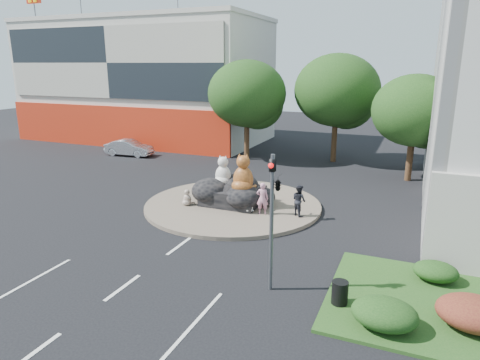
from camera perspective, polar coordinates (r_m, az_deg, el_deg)
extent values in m
plane|color=black|center=(16.66, -15.37, -13.68)|extent=(120.00, 120.00, 0.00)
cylinder|color=brown|center=(24.52, -0.95, -3.32)|extent=(10.00, 10.00, 0.20)
cube|color=beige|center=(47.91, -12.35, 12.62)|extent=(25.00, 12.00, 12.00)
cube|color=#B72810|center=(43.45, -16.63, 6.80)|extent=(25.00, 0.30, 4.00)
cube|color=#B2AD9E|center=(43.01, -17.30, 14.71)|extent=(24.00, 0.15, 6.50)
cube|color=beige|center=(48.07, -12.79, 20.01)|extent=(25.20, 12.20, 0.40)
cylinder|color=#595B60|center=(53.26, -20.50, 21.35)|extent=(0.10, 0.10, 4.00)
cylinder|color=#382314|center=(36.36, 0.90, 5.68)|extent=(0.44, 0.44, 3.74)
ellipsoid|color=#143611|center=(35.93, 0.93, 11.44)|extent=(6.46, 6.46, 5.49)
sphere|color=#143611|center=(36.18, 2.42, 10.10)|extent=(4.25, 4.25, 4.25)
sphere|color=#143611|center=(35.97, -0.31, 10.50)|extent=(3.74, 3.74, 3.74)
cylinder|color=#382314|center=(36.32, 12.46, 5.49)|extent=(0.44, 0.44, 3.96)
ellipsoid|color=#143611|center=(35.89, 12.81, 11.59)|extent=(6.84, 6.84, 5.81)
sphere|color=#143611|center=(36.31, 14.13, 10.12)|extent=(4.50, 4.50, 4.50)
sphere|color=#143611|center=(35.77, 11.54, 10.63)|extent=(3.96, 3.96, 3.96)
cylinder|color=#382314|center=(31.88, 21.70, 2.84)|extent=(0.44, 0.44, 3.30)
ellipsoid|color=#143611|center=(31.40, 22.28, 8.59)|extent=(5.70, 5.70, 4.84)
sphere|color=#143611|center=(31.98, 23.60, 7.19)|extent=(3.75, 3.75, 3.75)
sphere|color=#143611|center=(31.18, 20.88, 7.71)|extent=(3.30, 3.30, 3.30)
ellipsoid|color=#143611|center=(14.29, 18.70, -16.53)|extent=(2.00, 1.60, 0.90)
ellipsoid|color=#511516|center=(15.27, 28.75, -15.32)|extent=(2.20, 1.76, 0.99)
ellipsoid|color=#143611|center=(17.72, 24.63, -11.01)|extent=(1.60, 1.28, 0.72)
cylinder|color=#595B60|center=(14.98, 4.21, -5.95)|extent=(0.14, 0.14, 5.00)
imported|color=black|center=(14.45, 4.34, 0.35)|extent=(0.21, 0.26, 1.30)
imported|color=black|center=(14.44, 5.08, -0.50)|extent=(0.26, 1.24, 0.50)
sphere|color=red|center=(14.17, 4.15, 1.93)|extent=(0.18, 0.18, 0.18)
cube|color=silver|center=(19.32, 28.46, 13.46)|extent=(0.50, 0.22, 0.12)
imported|color=#C17D94|center=(22.52, 3.01, -2.47)|extent=(0.70, 0.54, 1.72)
imported|color=black|center=(22.51, 7.87, -2.69)|extent=(1.02, 0.99, 1.66)
imported|color=#B8BAC1|center=(39.24, -14.56, 4.18)|extent=(4.43, 1.89, 1.42)
cylinder|color=black|center=(15.13, 13.16, -14.40)|extent=(0.63, 0.63, 0.80)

